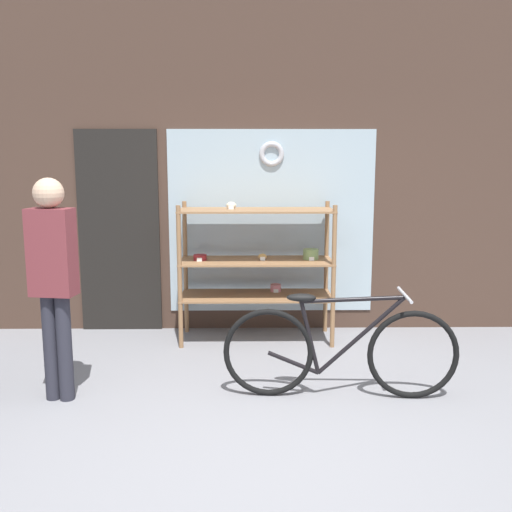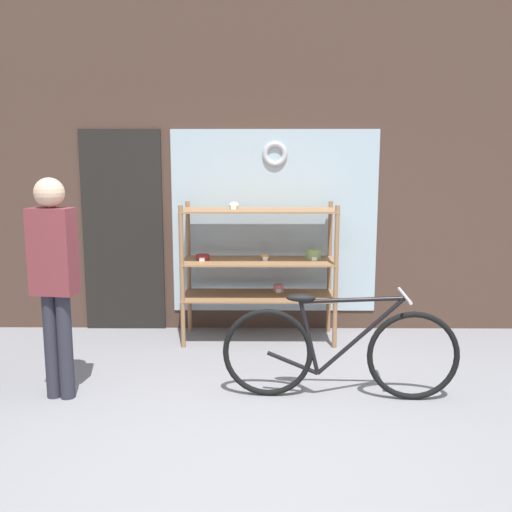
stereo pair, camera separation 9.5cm
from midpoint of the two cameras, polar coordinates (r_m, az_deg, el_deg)
ground_plane at (r=3.72m, az=-0.85°, el=-19.26°), size 30.00×30.00×0.00m
storefront_facade at (r=5.97m, az=-1.18°, el=8.19°), size 6.13×0.13×3.37m
display_case at (r=5.64m, az=-0.31°, el=-0.28°), size 1.50×0.56×1.39m
bicycle at (r=4.40m, az=7.72°, el=-9.35°), size 1.78×0.46×0.82m
pedestrian at (r=4.44m, az=-20.20°, el=-1.48°), size 0.34×0.23×1.67m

